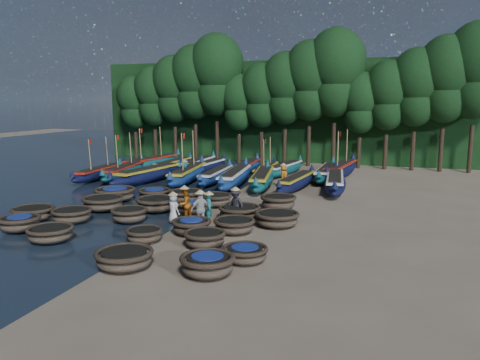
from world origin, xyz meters
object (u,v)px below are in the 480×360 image
(long_boat_7, at_px, (297,182))
(fisherman_3, at_px, (235,203))
(coracle_8, at_px, (205,238))
(fisherman_2, at_px, (185,203))
(coracle_23, at_px, (216,199))
(long_boat_5, at_px, (235,177))
(coracle_10, at_px, (33,213))
(coracle_17, at_px, (192,207))
(coracle_5, at_px, (20,223))
(coracle_24, at_px, (278,202))
(long_boat_4, at_px, (216,175))
(long_boat_8, at_px, (335,182))
(coracle_11, at_px, (72,215))
(long_boat_2, at_px, (150,174))
(long_boat_3, at_px, (188,174))
(fisherman_4, at_px, (200,208))
(coracle_12, at_px, (129,214))
(coracle_20, at_px, (115,194))
(long_boat_16, at_px, (327,173))
(long_boat_14, at_px, (266,170))
(coracle_3, at_px, (124,258))
(coracle_7, at_px, (144,235))
(coracle_21, at_px, (155,194))
(long_boat_10, at_px, (173,165))
(coracle_9, at_px, (245,253))
(fisherman_0, at_px, (173,207))
(coracle_14, at_px, (234,225))
(long_boat_13, at_px, (248,167))
(coracle_4, at_px, (207,264))
(long_boat_11, at_px, (198,164))
(coracle_16, at_px, (156,204))
(long_boat_1, at_px, (124,171))
(coracle_15, at_px, (103,203))
(fisherman_5, at_px, (185,172))
(coracle_19, at_px, (277,218))
(long_boat_15, at_px, (285,169))
(long_boat_9, at_px, (152,163))
(coracle_6, at_px, (50,233))
(long_boat_17, at_px, (341,169))
(long_boat_0, at_px, (100,173))
(coracle_18, at_px, (239,212))
(coracle_13, at_px, (191,226))
(coracle_22, at_px, (186,196))
(long_boat_12, at_px, (205,167))
(fisherman_1, at_px, (209,206))

(long_boat_7, xyz_separation_m, fisherman_3, (-1.37, -9.41, 0.35))
(coracle_8, xyz_separation_m, fisherman_2, (-2.70, 3.87, 0.51))
(coracle_23, xyz_separation_m, long_boat_5, (-1.18, 6.96, 0.17))
(coracle_10, distance_m, coracle_17, 8.22)
(coracle_5, xyz_separation_m, coracle_24, (10.58, 8.18, 0.04))
(long_boat_4, bearing_deg, long_boat_8, -6.95)
(coracle_11, distance_m, long_boat_2, 12.06)
(long_boat_3, distance_m, fisherman_2, 11.67)
(fisherman_4, bearing_deg, coracle_12, 132.16)
(coracle_20, xyz_separation_m, long_boat_16, (11.32, 11.93, 0.07))
(long_boat_14, bearing_deg, coracle_3, -91.44)
(coracle_7, height_order, coracle_21, coracle_21)
(long_boat_10, distance_m, fisherman_3, 18.28)
(coracle_9, relative_size, coracle_24, 0.88)
(coracle_9, bearing_deg, fisherman_0, 139.74)
(coracle_14, bearing_deg, long_boat_13, 105.14)
(coracle_4, height_order, long_boat_11, long_boat_11)
(coracle_7, bearing_deg, coracle_16, 112.89)
(long_boat_1, bearing_deg, fisherman_3, -46.84)
(coracle_5, height_order, long_boat_2, long_boat_2)
(coracle_7, height_order, coracle_15, coracle_15)
(coracle_7, xyz_separation_m, long_boat_14, (0.45, 18.99, 0.14))
(fisherman_5, bearing_deg, fisherman_0, -102.62)
(coracle_8, relative_size, long_boat_11, 0.27)
(coracle_10, relative_size, coracle_19, 0.97)
(coracle_14, bearing_deg, coracle_19, 46.50)
(long_boat_15, height_order, fisherman_3, fisherman_3)
(coracle_10, relative_size, long_boat_14, 0.36)
(coracle_24, distance_m, long_boat_2, 12.84)
(coracle_14, relative_size, coracle_20, 0.67)
(long_boat_9, bearing_deg, coracle_6, -63.68)
(long_boat_15, xyz_separation_m, long_boat_17, (4.54, 0.47, 0.08))
(coracle_24, xyz_separation_m, fisherman_5, (-8.62, 6.14, 0.41))
(coracle_11, relative_size, long_boat_0, 0.31)
(coracle_5, bearing_deg, long_boat_4, 75.77)
(long_boat_2, bearing_deg, coracle_17, -39.95)
(long_boat_13, bearing_deg, coracle_7, -89.23)
(coracle_18, height_order, long_boat_9, long_boat_9)
(coracle_13, height_order, long_boat_11, long_boat_11)
(coracle_22, height_order, long_boat_12, long_boat_12)
(fisherman_4, bearing_deg, coracle_8, -116.18)
(fisherman_1, bearing_deg, coracle_7, 142.72)
(long_boat_8, xyz_separation_m, fisherman_2, (-6.39, -10.74, 0.36))
(coracle_10, relative_size, long_boat_11, 0.33)
(coracle_21, bearing_deg, long_boat_14, 68.38)
(long_boat_8, xyz_separation_m, fisherman_1, (-4.96, -10.92, 0.33))
(long_boat_2, relative_size, long_boat_4, 1.14)
(coracle_15, relative_size, coracle_22, 1.04)
(fisherman_0, relative_size, fisherman_4, 0.88)
(coracle_22, xyz_separation_m, fisherman_5, (-2.95, 6.23, 0.42))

